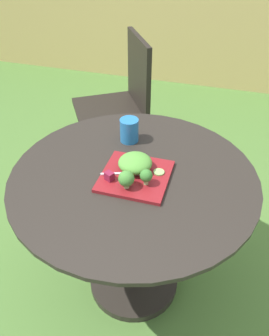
# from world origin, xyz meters

# --- Properties ---
(ground_plane) EXTENTS (12.00, 12.00, 0.00)m
(ground_plane) POSITION_xyz_m (0.00, 0.00, 0.00)
(ground_plane) COLOR #4C7533
(bamboo_fence) EXTENTS (8.00, 0.08, 1.30)m
(bamboo_fence) POSITION_xyz_m (0.00, 2.48, 0.65)
(bamboo_fence) COLOR tan
(bamboo_fence) RESTS_ON ground_plane
(patio_table) EXTENTS (0.97, 0.97, 0.71)m
(patio_table) POSITION_xyz_m (0.00, 0.00, 0.47)
(patio_table) COLOR #28231E
(patio_table) RESTS_ON ground_plane
(patio_chair) EXTENTS (0.61, 0.61, 0.90)m
(patio_chair) POSITION_xyz_m (-0.37, 0.97, 0.53)
(patio_chair) COLOR black
(patio_chair) RESTS_ON ground_plane
(salad_plate) EXTENTS (0.26, 0.26, 0.01)m
(salad_plate) POSITION_xyz_m (0.01, -0.01, 0.71)
(salad_plate) COLOR maroon
(salad_plate) RESTS_ON patio_table
(drinking_glass) EXTENTS (0.08, 0.08, 0.10)m
(drinking_glass) POSITION_xyz_m (-0.09, 0.23, 0.75)
(drinking_glass) COLOR #236BA8
(drinking_glass) RESTS_ON patio_table
(fork) EXTENTS (0.15, 0.07, 0.00)m
(fork) POSITION_xyz_m (-0.03, -0.02, 0.72)
(fork) COLOR silver
(fork) RESTS_ON salad_plate
(lettuce_mound) EXTENTS (0.13, 0.13, 0.06)m
(lettuce_mound) POSITION_xyz_m (-0.00, 0.02, 0.75)
(lettuce_mound) COLOR #519338
(lettuce_mound) RESTS_ON salad_plate
(broccoli_floret_0) EXTENTS (0.06, 0.06, 0.07)m
(broccoli_floret_0) POSITION_xyz_m (-0.00, -0.09, 0.76)
(broccoli_floret_0) COLOR #99B770
(broccoli_floret_0) RESTS_ON salad_plate
(broccoli_floret_1) EXTENTS (0.05, 0.05, 0.06)m
(broccoli_floret_1) POSITION_xyz_m (0.06, -0.05, 0.76)
(broccoli_floret_1) COLOR #99B770
(broccoli_floret_1) RESTS_ON salad_plate
(cucumber_slice_0) EXTENTS (0.04, 0.04, 0.01)m
(cucumber_slice_0) POSITION_xyz_m (0.09, 0.02, 0.72)
(cucumber_slice_0) COLOR #8EB766
(cucumber_slice_0) RESTS_ON salad_plate
(beet_chunk_0) EXTENTS (0.04, 0.04, 0.03)m
(beet_chunk_0) POSITION_xyz_m (-0.07, -0.07, 0.74)
(beet_chunk_0) COLOR maroon
(beet_chunk_0) RESTS_ON salad_plate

